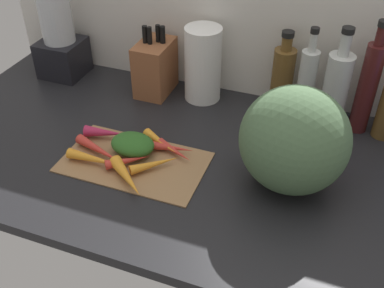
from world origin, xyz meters
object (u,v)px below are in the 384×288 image
object	(u,v)px
cutting_board	(134,162)
paper_towel_roll	(203,64)
bottle_2	(336,89)
carrot_3	(100,151)
carrot_1	(175,151)
carrot_2	(105,133)
carrot_7	(128,161)
bottle_0	(282,77)
bottle_1	(306,84)
winter_squash	(294,141)
carrot_5	(155,164)
knife_block	(155,67)
blender_appliance	(60,38)
carrot_6	(161,142)
carrot_4	(127,177)
carrot_8	(96,159)
carrot_0	(172,148)
bottle_3	(368,86)

from	to	relation	value
cutting_board	paper_towel_roll	xyz separation A→B (cm)	(6.00, 38.55, 11.66)
paper_towel_roll	bottle_2	bearing A→B (deg)	-1.99
paper_towel_roll	carrot_3	bearing A→B (deg)	-111.64
cutting_board	carrot_1	bearing A→B (deg)	34.24
cutting_board	carrot_2	bearing A→B (deg)	151.83
carrot_7	paper_towel_roll	xyz separation A→B (cm)	(6.74, 40.75, 9.90)
cutting_board	carrot_2	xyz separation A→B (cm)	(-12.22, 6.54, 2.12)
carrot_7	bottle_0	distance (cm)	54.54
carrot_2	bottle_1	bearing A→B (deg)	31.87
winter_squash	carrot_5	bearing A→B (deg)	-168.40
carrot_7	bottle_0	bearing A→B (deg)	54.11
carrot_2	knife_block	xyz separation A→B (cm)	(2.35, 30.30, 6.43)
cutting_board	carrot_3	size ratio (longest dim) A/B	2.22
carrot_1	paper_towel_roll	world-z (taller)	paper_towel_roll
carrot_3	bottle_1	distance (cm)	62.69
carrot_3	paper_towel_roll	xyz separation A→B (cm)	(15.68, 39.52, 9.86)
carrot_2	blender_appliance	distance (cm)	45.98
carrot_6	blender_appliance	distance (cm)	58.19
carrot_7	carrot_6	bearing A→B (deg)	64.12
carrot_4	carrot_6	distance (cm)	16.96
knife_block	carrot_2	bearing A→B (deg)	-94.43
carrot_6	carrot_8	distance (cm)	18.57
carrot_1	carrot_4	bearing A→B (deg)	-114.92
carrot_3	carrot_5	distance (cm)	16.21
carrot_6	knife_block	xyz separation A→B (cm)	(-14.20, 28.59, 6.70)
carrot_0	carrot_1	bearing A→B (deg)	-37.62
carrot_4	bottle_0	distance (cm)	58.13
carrot_1	bottle_2	world-z (taller)	bottle_2
carrot_2	carrot_1	bearing A→B (deg)	-0.54
carrot_7	knife_block	distance (cm)	40.67
carrot_6	bottle_2	size ratio (longest dim) A/B	0.41
blender_appliance	bottle_0	xyz separation A→B (cm)	(76.04, 4.81, -2.73)
carrot_8	winter_squash	bearing A→B (deg)	12.50
carrot_3	carrot_7	xyz separation A→B (cm)	(8.94, -1.23, -0.05)
knife_block	carrot_0	bearing A→B (deg)	-58.69
carrot_1	carrot_8	world-z (taller)	carrot_8
carrot_7	bottle_2	world-z (taller)	bottle_2
carrot_8	paper_towel_roll	xyz separation A→B (cm)	(14.87, 43.34, 9.81)
carrot_4	winter_squash	distance (cm)	42.47
winter_squash	bottle_2	world-z (taller)	bottle_2
cutting_board	knife_block	size ratio (longest dim) A/B	1.69
carrot_7	bottle_2	distance (cm)	62.67
carrot_1	knife_block	bearing A→B (deg)	122.17
carrot_2	bottle_2	xyz separation A→B (cm)	(59.20, 30.59, 9.82)
carrot_2	bottle_0	world-z (taller)	bottle_0
carrot_8	bottle_3	size ratio (longest dim) A/B	0.49
carrot_0	knife_block	distance (cm)	35.30
blender_appliance	paper_towel_roll	distance (cm)	51.27
carrot_3	carrot_7	size ratio (longest dim) A/B	1.47
carrot_4	bottle_3	bearing A→B (deg)	41.25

